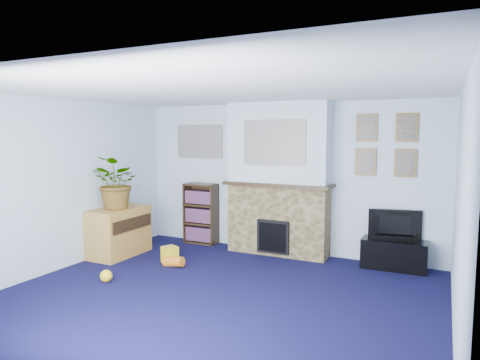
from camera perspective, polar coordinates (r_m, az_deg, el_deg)
The scene contains 26 objects.
floor at distance 5.22m, azimuth -3.22°, elevation -15.29°, with size 5.00×4.50×0.01m, color black.
ceiling at distance 4.89m, azimuth -3.39°, elevation 11.92°, with size 5.00×4.50×0.01m, color white.
wall_back at distance 6.95m, azimuth 5.74°, elevation 0.26°, with size 5.00×0.04×2.40m, color silver.
wall_front at distance 3.17m, azimuth -23.61°, elevation -7.21°, with size 5.00×0.04×2.40m, color silver.
wall_left at distance 6.50m, azimuth -22.96°, elevation -0.60°, with size 0.04×4.50×2.40m, color silver.
wall_right at distance 4.31m, azimuth 27.26°, elevation -3.98°, with size 0.04×4.50×2.40m, color silver.
chimney_breast at distance 6.76m, azimuth 5.15°, elevation -0.03°, with size 1.72×0.50×2.40m.
collage_main at distance 6.53m, azimuth 4.54°, elevation 5.00°, with size 1.00×0.03×0.68m, color gray.
collage_left at distance 7.57m, azimuth -5.38°, elevation 5.14°, with size 0.90×0.03×0.58m, color gray.
portrait_tl at distance 6.57m, azimuth 16.55°, elevation 6.69°, with size 0.30×0.03×0.40m, color brown.
portrait_tr at distance 6.50m, azimuth 21.37°, elevation 6.54°, with size 0.30×0.03×0.40m, color brown.
portrait_bl at distance 6.58m, azimuth 16.42°, elevation 2.33°, with size 0.30×0.03×0.40m, color brown.
portrait_br at distance 6.51m, azimuth 21.20°, elevation 2.13°, with size 0.30×0.03×0.40m, color brown.
tv_stand at distance 6.53m, azimuth 19.86°, elevation -9.17°, with size 0.88×0.37×0.42m, color black.
television at distance 6.45m, azimuth 20.01°, elevation -5.67°, with size 0.73×0.10×0.42m, color black.
bookshelf at distance 7.55m, azimuth -5.20°, elevation -4.63°, with size 0.58×0.28×1.05m.
sideboard at distance 7.07m, azimuth -15.85°, elevation -6.83°, with size 0.54×0.97×0.75m, color #B08338.
potted_plant at distance 6.86m, azimuth -16.01°, elevation -0.31°, with size 0.74×0.64×0.82m, color #26661E.
mantel_clock at distance 6.76m, azimuth 4.03°, elevation 0.28°, with size 0.09×0.06×0.13m, color gold.
mantel_candle at distance 6.60m, azimuth 7.84°, elevation 0.19°, with size 0.05×0.05×0.17m, color #B2BFC6.
mantel_teddy at distance 6.94m, azimuth 0.62°, elevation 0.40°, with size 0.13×0.13×0.13m, color gray.
mantel_can at distance 6.51m, azimuth 10.67°, elevation -0.12°, with size 0.07×0.07×0.13m, color yellow.
green_crate at distance 7.03m, azimuth -16.01°, elevation -8.67°, with size 0.32×0.26×0.26m, color #198C26.
toy_ball at distance 5.92m, azimuth -17.42°, elevation -12.01°, with size 0.16×0.16×0.16m, color yellow.
toy_block at distance 6.55m, azimuth -9.34°, elevation -9.87°, with size 0.20×0.20×0.24m, color yellow.
toy_tube at distance 6.36m, azimuth -8.84°, elevation -10.74°, with size 0.14×0.14×0.31m, color orange.
Camera 1 is at (2.37, -4.25, 1.90)m, focal length 32.00 mm.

